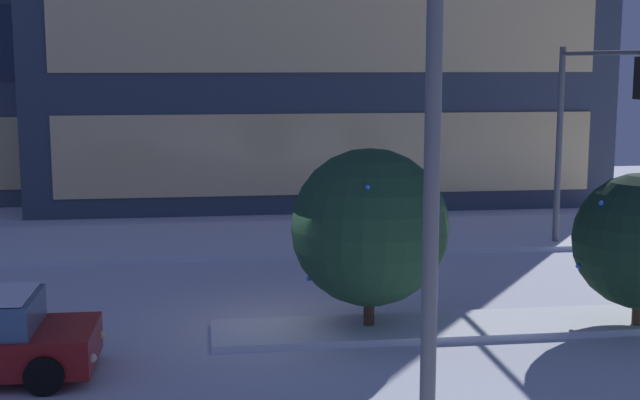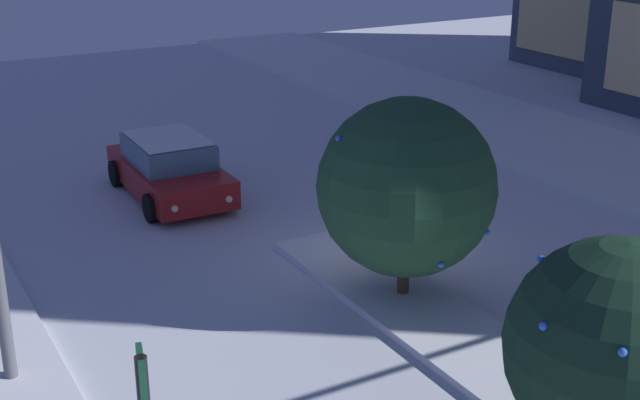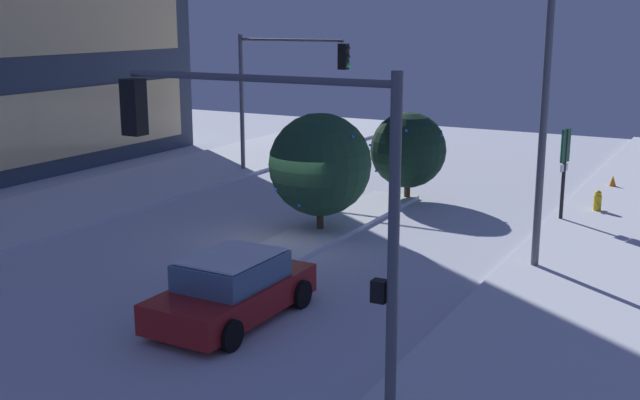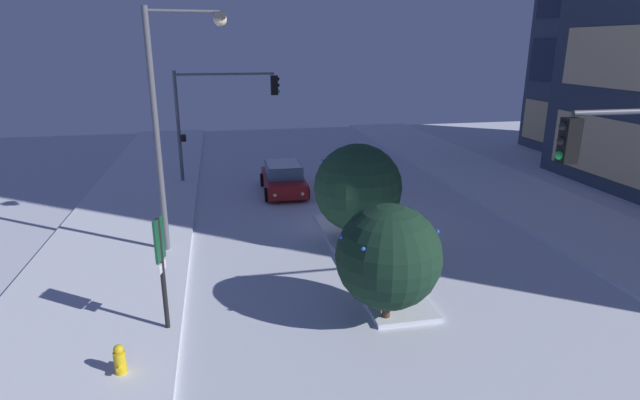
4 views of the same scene
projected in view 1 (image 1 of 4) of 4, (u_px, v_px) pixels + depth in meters
ground at (315, 327)px, 18.33m from camera, size 52.00×52.00×0.00m
curb_strip_far at (278, 238)px, 27.14m from camera, size 52.00×5.20×0.14m
median_strip at (433, 327)px, 18.11m from camera, size 9.00×1.80×0.14m
traffic_light_corner_far_right at (592, 110)px, 23.72m from camera, size 0.32×5.20×5.84m
street_lamp_arched at (414, 73)px, 11.16m from camera, size 0.66×2.59×8.22m
decorated_tree_median at (370, 227)px, 17.73m from camera, size 3.17×3.17×3.74m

